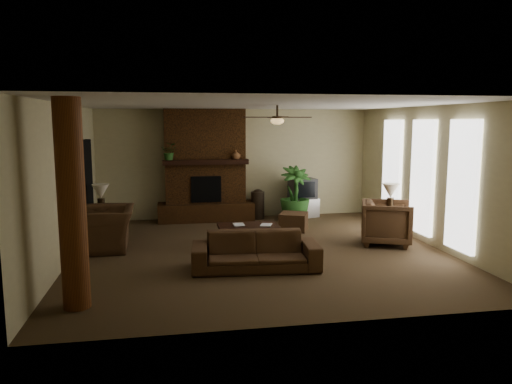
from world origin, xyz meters
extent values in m
plane|color=brown|center=(0.00, 0.00, 0.00)|extent=(7.00, 7.00, 0.00)
plane|color=silver|center=(0.00, 0.00, 2.80)|extent=(7.00, 7.00, 0.00)
plane|color=#C4BA8E|center=(0.00, 3.50, 1.40)|extent=(7.00, 0.00, 7.00)
plane|color=#C4BA8E|center=(0.00, -3.50, 1.40)|extent=(7.00, 0.00, 7.00)
plane|color=#C4BA8E|center=(-3.50, 0.00, 1.40)|extent=(0.00, 7.00, 7.00)
plane|color=#C4BA8E|center=(3.50, 0.00, 1.40)|extent=(0.00, 7.00, 7.00)
cube|color=#533016|center=(-0.80, 3.25, 1.40)|extent=(2.00, 0.50, 2.80)
cube|color=#533016|center=(-0.80, 3.15, 0.23)|extent=(2.40, 0.70, 0.45)
cube|color=black|center=(-0.80, 2.99, 0.82)|extent=(0.75, 0.04, 0.65)
cube|color=black|center=(-0.80, 2.97, 1.50)|extent=(2.10, 0.28, 0.12)
cube|color=white|center=(3.45, 1.60, 1.35)|extent=(0.08, 0.85, 2.35)
cube|color=white|center=(3.45, 0.20, 1.35)|extent=(0.08, 0.85, 2.35)
cube|color=white|center=(3.45, -1.20, 1.35)|extent=(0.08, 0.85, 2.35)
cylinder|color=brown|center=(-2.95, -2.40, 1.40)|extent=(0.36, 0.36, 2.80)
cube|color=black|center=(-3.44, 1.80, 1.05)|extent=(0.10, 1.00, 2.10)
cylinder|color=black|center=(0.40, 0.30, 2.68)|extent=(0.04, 0.04, 0.24)
cylinder|color=black|center=(0.40, 0.30, 2.56)|extent=(0.20, 0.20, 0.06)
ellipsoid|color=#F2BF72|center=(0.40, 0.30, 2.50)|extent=(0.26, 0.26, 0.14)
cube|color=black|center=(0.80, 0.30, 2.57)|extent=(0.55, 0.12, 0.01)
cube|color=black|center=(0.00, 0.30, 2.57)|extent=(0.55, 0.12, 0.01)
cube|color=black|center=(0.40, 0.70, 2.57)|extent=(0.12, 0.55, 0.01)
cube|color=black|center=(0.40, -0.10, 2.57)|extent=(0.12, 0.55, 0.01)
imported|color=#4E3521|center=(-0.27, -1.13, 0.42)|extent=(2.19, 0.80, 0.84)
imported|color=#4E3521|center=(-2.95, 0.69, 0.55)|extent=(0.86, 1.28, 1.10)
imported|color=#4E3521|center=(2.64, 0.08, 0.49)|extent=(1.19, 1.22, 0.98)
cube|color=black|center=(-0.15, 0.43, 0.40)|extent=(1.20, 0.70, 0.06)
cube|color=black|center=(-0.65, 0.18, 0.18)|extent=(0.07, 0.07, 0.37)
cube|color=black|center=(0.35, 0.18, 0.18)|extent=(0.07, 0.07, 0.37)
cube|color=black|center=(-0.65, 0.68, 0.18)|extent=(0.07, 0.07, 0.37)
cube|color=black|center=(0.35, 0.68, 0.18)|extent=(0.07, 0.07, 0.37)
cube|color=#4E3521|center=(1.10, 1.67, 0.20)|extent=(0.79, 0.79, 0.40)
cube|color=silver|center=(1.69, 3.15, 0.25)|extent=(0.96, 0.72, 0.50)
cube|color=#3D3C3F|center=(1.72, 3.15, 0.76)|extent=(0.70, 0.57, 0.52)
cube|color=black|center=(1.72, 2.88, 0.76)|extent=(0.52, 0.09, 0.40)
cylinder|color=#30241A|center=(0.54, 3.15, 0.35)|extent=(0.34, 0.34, 0.70)
sphere|color=#30241A|center=(0.54, 3.15, 0.60)|extent=(0.34, 0.34, 0.34)
imported|color=#2D5C24|center=(1.39, 2.64, 0.39)|extent=(1.08, 1.53, 0.78)
cube|color=black|center=(-3.08, 1.42, 0.28)|extent=(0.54, 0.54, 0.55)
cylinder|color=black|center=(-3.10, 1.40, 0.73)|extent=(0.15, 0.15, 0.35)
cone|color=#EFE6CA|center=(-3.10, 1.40, 1.05)|extent=(0.38, 0.38, 0.30)
cube|color=black|center=(2.91, 0.46, 0.28)|extent=(0.53, 0.53, 0.55)
cylinder|color=black|center=(2.88, 0.44, 0.73)|extent=(0.15, 0.15, 0.35)
cone|color=#EFE6CA|center=(2.88, 0.44, 1.05)|extent=(0.37, 0.37, 0.30)
imported|color=#2D5C24|center=(-1.68, 2.95, 1.72)|extent=(0.45, 0.48, 0.33)
imported|color=brown|center=(-0.05, 2.96, 1.67)|extent=(0.26, 0.27, 0.22)
imported|color=#999999|center=(-0.46, 0.41, 0.57)|extent=(0.22, 0.03, 0.29)
imported|color=#999999|center=(0.09, 0.35, 0.58)|extent=(0.21, 0.09, 0.29)
camera|label=1|loc=(-1.67, -9.00, 2.48)|focal=34.11mm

